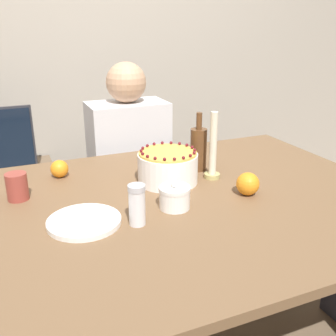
% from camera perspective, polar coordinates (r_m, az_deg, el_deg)
% --- Properties ---
extents(wall_behind, '(8.00, 0.05, 2.60)m').
position_cam_1_polar(wall_behind, '(2.59, -11.46, 18.78)').
color(wall_behind, '#ADA393').
rests_on(wall_behind, ground_plane).
extents(dining_table, '(1.52, 1.14, 0.78)m').
position_cam_1_polar(dining_table, '(1.42, 2.52, -8.03)').
color(dining_table, brown).
rests_on(dining_table, ground_plane).
extents(cake, '(0.23, 0.23, 0.13)m').
position_cam_1_polar(cake, '(1.49, 0.00, 0.15)').
color(cake, white).
rests_on(cake, dining_table).
extents(sugar_bowl, '(0.10, 0.10, 0.10)m').
position_cam_1_polar(sugar_bowl, '(1.29, 0.97, -4.25)').
color(sugar_bowl, white).
rests_on(sugar_bowl, dining_table).
extents(sugar_shaker, '(0.05, 0.05, 0.13)m').
position_cam_1_polar(sugar_shaker, '(1.18, -4.53, -5.33)').
color(sugar_shaker, white).
rests_on(sugar_shaker, dining_table).
extents(plate_stack, '(0.23, 0.23, 0.02)m').
position_cam_1_polar(plate_stack, '(1.23, -12.06, -7.60)').
color(plate_stack, white).
rests_on(plate_stack, dining_table).
extents(candle, '(0.06, 0.06, 0.26)m').
position_cam_1_polar(candle, '(1.53, 6.54, 2.31)').
color(candle, tan).
rests_on(candle, dining_table).
extents(bottle, '(0.07, 0.07, 0.24)m').
position_cam_1_polar(bottle, '(1.61, 4.43, 2.86)').
color(bottle, brown).
rests_on(bottle, dining_table).
extents(cup, '(0.07, 0.07, 0.10)m').
position_cam_1_polar(cup, '(1.45, -21.06, -2.53)').
color(cup, '#993D33').
rests_on(cup, dining_table).
extents(orange_fruit_0, '(0.08, 0.08, 0.08)m').
position_cam_1_polar(orange_fruit_0, '(1.42, 11.50, -2.27)').
color(orange_fruit_0, orange).
rests_on(orange_fruit_0, dining_table).
extents(orange_fruit_1, '(0.07, 0.07, 0.07)m').
position_cam_1_polar(orange_fruit_1, '(1.61, -15.48, -0.11)').
color(orange_fruit_1, orange).
rests_on(orange_fruit_1, dining_table).
extents(person_man_blue_shirt, '(0.40, 0.34, 1.18)m').
position_cam_1_polar(person_man_blue_shirt, '(2.16, -5.54, -2.77)').
color(person_man_blue_shirt, '#2D2D38').
rests_on(person_man_blue_shirt, ground_plane).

